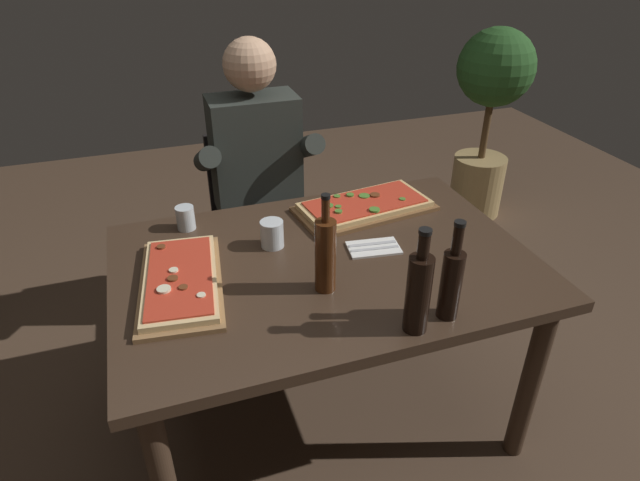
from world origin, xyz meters
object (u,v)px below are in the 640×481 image
Objects in this scene: pizza_rectangular_front at (365,206)px; diner_chair at (256,215)px; dining_table at (325,283)px; oil_bottle_amber at (451,281)px; potted_plant_corner at (489,108)px; wine_bottle_dark at (418,291)px; tumbler_near_camera at (272,235)px; tumbler_far_side at (186,218)px; vinegar_bottle_green at (325,254)px; seated_diner at (259,176)px; pizza_rectangular_left at (181,281)px.

diner_chair is (-0.32, 0.57, -0.27)m from pizza_rectangular_front.
oil_bottle_amber reaches higher than dining_table.
pizza_rectangular_front is 0.47× the size of potted_plant_corner.
tumbler_near_camera is at bearing 115.52° from wine_bottle_dark.
pizza_rectangular_front is 0.69m from tumbler_far_side.
vinegar_bottle_green is 0.25× the size of seated_diner.
pizza_rectangular_front is at bearing 47.13° from dining_table.
tumbler_near_camera reaches higher than pizza_rectangular_left.
tumbler_far_side is at bearing 138.18° from dining_table.
potted_plant_corner reaches higher than oil_bottle_amber.
tumbler_near_camera is (-0.27, 0.56, -0.09)m from wine_bottle_dark.
pizza_rectangular_front is 1.75× the size of wine_bottle_dark.
pizza_rectangular_left is 1.64× the size of vinegar_bottle_green.
vinegar_bottle_green is (-0.18, 0.26, -0.00)m from wine_bottle_dark.
wine_bottle_dark is 0.12m from oil_bottle_amber.
wine_bottle_dark is at bearing -168.96° from oil_bottle_amber.
wine_bottle_dark reaches higher than tumbler_far_side.
wine_bottle_dark is 1.34m from diner_chair.
dining_table is 0.87m from diner_chair.
vinegar_bottle_green is at bearing 140.62° from oil_bottle_amber.
vinegar_bottle_green is 1.08m from diner_chair.
dining_table is 0.27m from vinegar_bottle_green.
wine_bottle_dark is at bearing -73.21° from dining_table.
wine_bottle_dark reaches higher than diner_chair.
vinegar_bottle_green is (0.43, -0.16, 0.11)m from pizza_rectangular_left.
diner_chair is (0.42, 0.85, -0.27)m from pizza_rectangular_left.
oil_bottle_amber is at bearing 11.04° from wine_bottle_dark.
dining_table is at bearing -132.87° from pizza_rectangular_front.
dining_table is 0.57m from tumbler_far_side.
pizza_rectangular_front is at bearing 18.72° from tumbler_near_camera.
tumbler_far_side is (-0.36, 0.52, -0.08)m from vinegar_bottle_green.
seated_diner is at bearing 94.27° from dining_table.
potted_plant_corner reaches higher than tumbler_far_side.
potted_plant_corner is at bearing 33.07° from pizza_rectangular_left.
seated_diner is at bearing 59.86° from pizza_rectangular_left.
tumbler_near_camera reaches higher than dining_table.
tumbler_near_camera is (-0.38, 0.54, -0.08)m from oil_bottle_amber.
tumbler_far_side is (-0.66, 0.76, -0.08)m from oil_bottle_amber.
pizza_rectangular_front is 0.65× the size of diner_chair.
tumbler_far_side is 2.17m from potted_plant_corner.
wine_bottle_dark is 0.63m from tumbler_near_camera.
oil_bottle_amber is at bearing -92.24° from pizza_rectangular_front.
oil_bottle_amber reaches higher than tumbler_far_side.
wine_bottle_dark is 0.32m from vinegar_bottle_green.
pizza_rectangular_left is 0.62× the size of diner_chair.
tumbler_near_camera is at bearing 134.01° from dining_table.
pizza_rectangular_front is at bearing -140.89° from potted_plant_corner.
vinegar_bottle_green is 0.90m from seated_diner.
pizza_rectangular_left is 0.98m from diner_chair.
seated_diner is at bearing -159.85° from potted_plant_corner.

